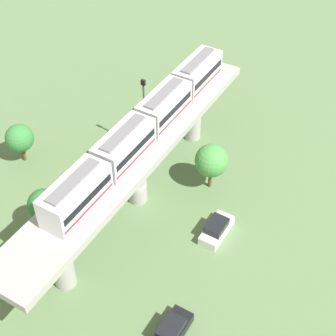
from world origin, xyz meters
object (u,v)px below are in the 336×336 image
at_px(signal_post, 144,113).
at_px(train, 145,126).
at_px(tree_near_viaduct, 211,161).
at_px(tree_far_corner, 20,138).
at_px(parked_car_black, 172,331).
at_px(parked_car_white, 217,229).
at_px(tree_mid_lot, 44,205).

bearing_deg(signal_post, train, 123.99).
distance_m(tree_near_viaduct, tree_far_corner, 20.77).
relative_size(parked_car_black, signal_post, 0.45).
bearing_deg(train, tree_far_corner, 12.60).
relative_size(parked_car_white, signal_post, 0.45).
xyz_separation_m(parked_car_white, parked_car_black, (-1.59, 11.26, 0.00)).
bearing_deg(parked_car_white, parked_car_black, 98.76).
distance_m(parked_car_black, tree_mid_lot, 16.25).
bearing_deg(tree_mid_lot, parked_car_black, 167.51).
bearing_deg(parked_car_black, tree_near_viaduct, -72.75).
relative_size(parked_car_white, parked_car_black, 1.00).
height_order(parked_car_black, signal_post, signal_post).
relative_size(train, signal_post, 2.91).
relative_size(parked_car_white, tree_far_corner, 0.90).
height_order(tree_far_corner, signal_post, signal_post).
relative_size(tree_near_viaduct, tree_mid_lot, 1.00).
distance_m(train, tree_near_viaduct, 8.09).
bearing_deg(tree_far_corner, parked_car_white, -176.88).
bearing_deg(tree_near_viaduct, parked_car_white, 122.65).
xyz_separation_m(train, tree_far_corner, (14.16, 3.17, -5.25)).
height_order(parked_car_white, tree_mid_lot, tree_mid_lot).
bearing_deg(train, tree_near_viaduct, -146.69).
bearing_deg(tree_far_corner, tree_near_viaduct, -161.00).
bearing_deg(tree_mid_lot, train, -117.25).
height_order(train, tree_near_viaduct, train).
xyz_separation_m(parked_car_white, signal_post, (12.39, -6.95, 4.49)).
bearing_deg(parked_car_black, train, -50.94).
relative_size(tree_mid_lot, tree_far_corner, 1.13).
xyz_separation_m(parked_car_black, tree_near_viaduct, (5.11, -16.76, 2.85)).
relative_size(train, tree_mid_lot, 5.18).
bearing_deg(tree_mid_lot, signal_post, -96.20).
bearing_deg(tree_mid_lot, tree_near_viaduct, -128.19).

